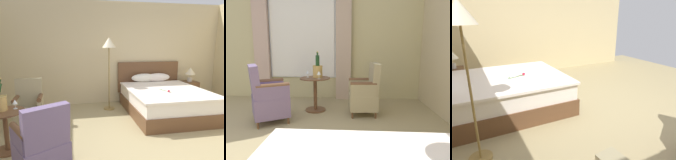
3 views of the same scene
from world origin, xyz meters
The scene contains 7 objects.
wall_window_side centered at (-3.25, 0.00, 1.41)m, with size 0.27×5.75×2.81m.
side_table_round centered at (-2.17, 0.47, 0.38)m, with size 0.59×0.59×0.67m.
champagne_bucket centered at (-2.23, 0.52, 0.82)m, with size 0.20×0.20×0.51m.
wine_glass_near_bucket centered at (-2.22, 0.32, 0.77)m, with size 0.07×0.07×0.14m.
wine_glass_near_edge centered at (-2.04, 0.57, 0.77)m, with size 0.08×0.08×0.15m.
armchair_by_window centered at (-2.02, 1.45, 0.42)m, with size 0.58×0.56×0.98m.
armchair_facing_bed centered at (-1.53, -0.23, 0.42)m, with size 0.79×0.79×0.98m.
Camera 2 is at (1.65, 1.18, 1.28)m, focal length 32.00 mm.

